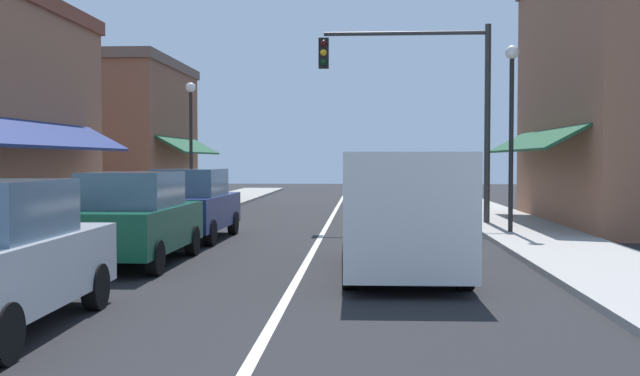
{
  "coord_description": "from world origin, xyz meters",
  "views": [
    {
      "loc": [
        1.11,
        -3.19,
        2.01
      ],
      "look_at": [
        0.2,
        12.34,
        1.41
      ],
      "focal_mm": 41.95,
      "sensor_mm": 36.0,
      "label": 1
    }
  ],
  "objects_px": {
    "van_in_lane": "(401,209)",
    "street_lamp_right_mid": "(511,109)",
    "traffic_signal_mast_arm": "(430,89)",
    "street_lamp_left_far": "(191,126)",
    "parked_car_second_left": "(134,219)",
    "parked_car_third_left": "(191,205)"
  },
  "relations": [
    {
      "from": "parked_car_third_left",
      "to": "street_lamp_right_mid",
      "type": "height_order",
      "value": "street_lamp_right_mid"
    },
    {
      "from": "van_in_lane",
      "to": "street_lamp_right_mid",
      "type": "bearing_deg",
      "value": 63.57
    },
    {
      "from": "parked_car_second_left",
      "to": "street_lamp_left_far",
      "type": "xyz_separation_m",
      "value": [
        -1.91,
        12.88,
        2.35
      ]
    },
    {
      "from": "street_lamp_left_far",
      "to": "traffic_signal_mast_arm",
      "type": "bearing_deg",
      "value": -27.2
    },
    {
      "from": "traffic_signal_mast_arm",
      "to": "street_lamp_left_far",
      "type": "distance_m",
      "value": 9.32
    },
    {
      "from": "parked_car_second_left",
      "to": "street_lamp_right_mid",
      "type": "bearing_deg",
      "value": 35.5
    },
    {
      "from": "van_in_lane",
      "to": "street_lamp_left_far",
      "type": "relative_size",
      "value": 1.09
    },
    {
      "from": "traffic_signal_mast_arm",
      "to": "street_lamp_left_far",
      "type": "relative_size",
      "value": 1.26
    },
    {
      "from": "street_lamp_left_far",
      "to": "parked_car_second_left",
      "type": "bearing_deg",
      "value": -81.58
    },
    {
      "from": "van_in_lane",
      "to": "traffic_signal_mast_arm",
      "type": "bearing_deg",
      "value": 81.27
    },
    {
      "from": "parked_car_second_left",
      "to": "traffic_signal_mast_arm",
      "type": "bearing_deg",
      "value": 54.08
    },
    {
      "from": "parked_car_second_left",
      "to": "street_lamp_left_far",
      "type": "distance_m",
      "value": 13.23
    },
    {
      "from": "van_in_lane",
      "to": "traffic_signal_mast_arm",
      "type": "xyz_separation_m",
      "value": [
        1.33,
        9.49,
        2.96
      ]
    },
    {
      "from": "parked_car_second_left",
      "to": "parked_car_third_left",
      "type": "height_order",
      "value": "same"
    },
    {
      "from": "traffic_signal_mast_arm",
      "to": "street_lamp_left_far",
      "type": "bearing_deg",
      "value": 152.8
    },
    {
      "from": "parked_car_second_left",
      "to": "traffic_signal_mast_arm",
      "type": "xyz_separation_m",
      "value": [
        6.35,
        8.64,
        3.23
      ]
    },
    {
      "from": "parked_car_third_left",
      "to": "street_lamp_left_far",
      "type": "distance_m",
      "value": 8.98
    },
    {
      "from": "parked_car_third_left",
      "to": "traffic_signal_mast_arm",
      "type": "distance_m",
      "value": 8.23
    },
    {
      "from": "van_in_lane",
      "to": "traffic_signal_mast_arm",
      "type": "relative_size",
      "value": 0.86
    },
    {
      "from": "traffic_signal_mast_arm",
      "to": "street_lamp_left_far",
      "type": "height_order",
      "value": "traffic_signal_mast_arm"
    },
    {
      "from": "parked_car_third_left",
      "to": "street_lamp_right_mid",
      "type": "distance_m",
      "value": 8.6
    },
    {
      "from": "parked_car_third_left",
      "to": "van_in_lane",
      "type": "height_order",
      "value": "van_in_lane"
    }
  ]
}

